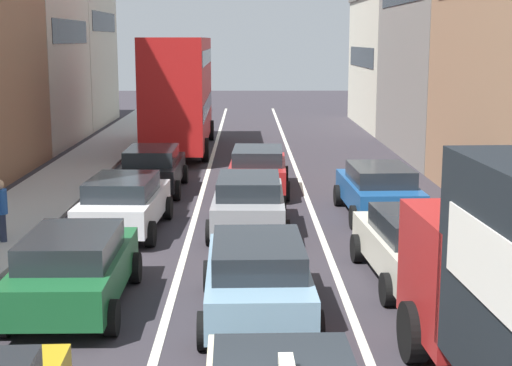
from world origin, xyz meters
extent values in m
cube|color=#ABABAB|center=(-6.70, 20.00, 0.07)|extent=(2.60, 64.00, 0.14)
cube|color=silver|center=(-1.70, 20.00, 0.01)|extent=(0.16, 60.00, 0.01)
cube|color=silver|center=(1.70, 20.00, 0.01)|extent=(0.16, 60.00, 0.01)
cube|color=black|center=(-8.48, 30.80, 5.34)|extent=(0.02, 7.04, 1.10)
cube|color=beige|center=(-12.00, 39.60, 5.44)|extent=(7.00, 8.70, 10.88)
cube|color=black|center=(-8.48, 39.60, 5.99)|extent=(0.02, 7.04, 1.10)
cube|color=beige|center=(9.90, 38.50, 3.63)|extent=(7.00, 10.90, 7.26)
cube|color=black|center=(6.38, 38.50, 3.99)|extent=(0.02, 8.80, 1.10)
cube|color=gray|center=(9.90, 27.50, 6.37)|extent=(7.00, 10.90, 12.75)
cube|color=#A51E1E|center=(3.58, 5.26, 1.43)|extent=(2.50, 2.50, 1.90)
cube|color=black|center=(3.53, 6.47, 1.81)|extent=(2.02, 0.12, 0.70)
cylinder|color=black|center=(2.38, 5.29, 0.48)|extent=(0.34, 0.97, 0.96)
cube|color=#F2EACC|center=(0.19, 1.53, 1.60)|extent=(0.17, 0.44, 0.12)
cube|color=#759EB7|center=(-0.03, 7.26, 0.67)|extent=(1.88, 4.33, 0.70)
cube|color=#1E2328|center=(-0.03, 7.06, 1.23)|extent=(1.63, 2.44, 0.52)
cylinder|color=black|center=(-0.98, 8.71, 0.32)|extent=(0.23, 0.64, 0.64)
cylinder|color=black|center=(0.86, 8.74, 0.32)|extent=(0.23, 0.64, 0.64)
cylinder|color=black|center=(-0.93, 5.78, 0.32)|extent=(0.23, 0.64, 0.64)
cylinder|color=black|center=(0.91, 5.82, 0.32)|extent=(0.23, 0.64, 0.64)
cube|color=#19592D|center=(-3.46, 7.84, 0.67)|extent=(1.82, 4.31, 0.70)
cube|color=#1E2328|center=(-3.46, 7.64, 1.23)|extent=(1.60, 2.42, 0.52)
cylinder|color=black|center=(-4.39, 9.29, 0.32)|extent=(0.22, 0.64, 0.64)
cylinder|color=black|center=(-2.55, 9.30, 0.32)|extent=(0.22, 0.64, 0.64)
cylinder|color=black|center=(-4.37, 6.37, 0.32)|extent=(0.22, 0.64, 0.64)
cylinder|color=black|center=(-2.53, 6.38, 0.32)|extent=(0.22, 0.64, 0.64)
cube|color=gray|center=(-0.17, 13.70, 0.67)|extent=(1.88, 4.33, 0.70)
cube|color=#1E2328|center=(-0.17, 13.50, 1.23)|extent=(1.63, 2.44, 0.52)
cylinder|color=black|center=(-1.06, 15.18, 0.32)|extent=(0.23, 0.64, 0.64)
cylinder|color=black|center=(0.78, 15.14, 0.32)|extent=(0.23, 0.64, 0.64)
cylinder|color=black|center=(-1.12, 12.25, 0.32)|extent=(0.23, 0.64, 0.64)
cylinder|color=black|center=(0.72, 12.22, 0.32)|extent=(0.23, 0.64, 0.64)
cube|color=silver|center=(-3.43, 13.61, 0.67)|extent=(1.99, 4.38, 0.70)
cube|color=#1E2328|center=(-3.44, 13.41, 1.23)|extent=(1.69, 2.48, 0.52)
cylinder|color=black|center=(-4.28, 15.12, 0.32)|extent=(0.25, 0.65, 0.64)
cylinder|color=black|center=(-2.44, 15.03, 0.32)|extent=(0.25, 0.65, 0.64)
cylinder|color=black|center=(-4.41, 12.19, 0.32)|extent=(0.25, 0.65, 0.64)
cylinder|color=black|center=(-2.58, 12.11, 0.32)|extent=(0.25, 0.65, 0.64)
cube|color=#A51E1E|center=(0.15, 18.91, 0.67)|extent=(1.95, 4.36, 0.70)
cube|color=#1E2328|center=(0.14, 18.71, 1.23)|extent=(1.67, 2.46, 0.52)
cylinder|color=black|center=(-0.72, 20.40, 0.32)|extent=(0.24, 0.65, 0.64)
cylinder|color=black|center=(1.12, 20.34, 0.32)|extent=(0.24, 0.65, 0.64)
cylinder|color=black|center=(-0.82, 17.48, 0.32)|extent=(0.24, 0.65, 0.64)
cylinder|color=black|center=(1.02, 17.41, 0.32)|extent=(0.24, 0.65, 0.64)
cube|color=black|center=(-3.34, 19.07, 0.67)|extent=(1.82, 4.31, 0.70)
cube|color=#1E2328|center=(-3.34, 18.87, 1.23)|extent=(1.59, 2.41, 0.52)
cylinder|color=black|center=(-4.25, 20.53, 0.32)|extent=(0.22, 0.64, 0.64)
cylinder|color=black|center=(-2.41, 20.52, 0.32)|extent=(0.22, 0.64, 0.64)
cylinder|color=black|center=(-4.26, 17.61, 0.32)|extent=(0.22, 0.64, 0.64)
cylinder|color=black|center=(-2.42, 17.60, 0.32)|extent=(0.22, 0.64, 0.64)
cube|color=beige|center=(3.29, 9.35, 0.67)|extent=(2.04, 4.40, 0.70)
cube|color=#1E2328|center=(3.30, 9.15, 1.23)|extent=(1.72, 2.49, 0.52)
cylinder|color=black|center=(2.28, 10.76, 0.32)|extent=(0.26, 0.65, 0.64)
cylinder|color=black|center=(4.12, 10.86, 0.32)|extent=(0.26, 0.65, 0.64)
cylinder|color=black|center=(2.45, 7.84, 0.32)|extent=(0.26, 0.65, 0.64)
cylinder|color=black|center=(4.29, 7.94, 0.32)|extent=(0.26, 0.65, 0.64)
cube|color=#194C8C|center=(3.53, 15.32, 0.67)|extent=(1.93, 4.35, 0.70)
cube|color=#1E2328|center=(3.53, 15.12, 1.23)|extent=(1.66, 2.46, 0.52)
cylinder|color=black|center=(2.56, 16.75, 0.32)|extent=(0.24, 0.65, 0.64)
cylinder|color=black|center=(4.40, 16.81, 0.32)|extent=(0.24, 0.65, 0.64)
cylinder|color=black|center=(2.65, 13.83, 0.32)|extent=(0.24, 0.65, 0.64)
cylinder|color=black|center=(4.49, 13.89, 0.32)|extent=(0.24, 0.65, 0.64)
cube|color=#B21919|center=(-3.22, 28.46, 1.70)|extent=(2.63, 10.53, 2.40)
cube|color=black|center=(-3.22, 28.46, 2.06)|extent=(2.65, 9.90, 0.70)
cube|color=#B21919|center=(-3.22, 28.46, 3.98)|extent=(2.63, 10.53, 2.16)
cube|color=black|center=(-3.22, 28.46, 4.22)|extent=(2.65, 9.90, 0.64)
cylinder|color=black|center=(-4.52, 32.22, 0.50)|extent=(0.31, 1.00, 1.00)
cylinder|color=black|center=(-2.02, 32.25, 0.50)|extent=(0.31, 1.00, 1.00)
cylinder|color=black|center=(-4.43, 25.29, 0.50)|extent=(0.31, 1.00, 1.00)
cylinder|color=black|center=(-1.93, 25.32, 0.50)|extent=(0.31, 1.00, 1.00)
cylinder|color=#262D47|center=(-6.15, 12.11, 0.41)|extent=(0.16, 0.16, 0.82)
cylinder|color=#262D47|center=(-6.26, 12.25, 0.41)|extent=(0.16, 0.16, 0.82)
cylinder|color=#2659B2|center=(-6.20, 12.18, 1.12)|extent=(0.34, 0.34, 0.60)
cylinder|color=#2659B2|center=(-6.07, 12.00, 1.15)|extent=(0.10, 0.10, 0.55)
camera|label=1|loc=(-0.23, -6.04, 4.99)|focal=53.81mm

